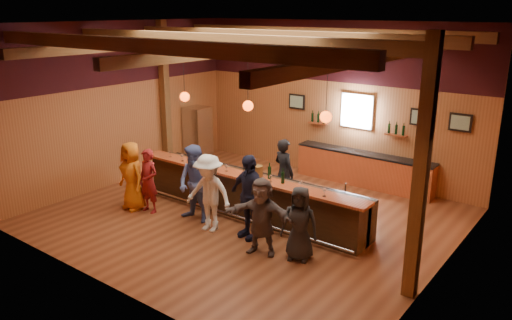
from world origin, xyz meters
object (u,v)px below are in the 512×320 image
Objects in this scene: bar_counter at (253,195)px; customer_orange at (132,176)px; customer_white at (209,193)px; bartender at (284,173)px; bottle_a at (270,172)px; back_bar_cabinet at (363,169)px; customer_brown at (262,216)px; customer_redvest at (149,181)px; customer_dark at (300,224)px; ice_bucket at (258,171)px; stainless_fridge at (198,135)px; customer_navy at (249,197)px; customer_denim at (195,184)px.

customer_orange reaches higher than bar_counter.
bartender is at bearing 70.73° from customer_white.
customer_white is 1.44m from bottle_a.
bartender reaches higher than back_bar_cabinet.
customer_orange reaches higher than customer_brown.
customer_dark is at bearing 1.26° from customer_redvest.
customer_redvest is 3.34m from bartender.
bar_counter is at bearing 72.00° from customer_white.
bottle_a is at bearing 103.14° from customer_brown.
ice_bucket is (2.95, 1.23, 0.38)m from customer_orange.
stainless_fridge reaches higher than customer_redvest.
ice_bucket reaches higher than bar_counter.
back_bar_cabinet is 2.13× the size of customer_navy.
customer_orange is at bearing -69.08° from stainless_fridge.
customer_redvest is (-2.15, -1.36, 0.27)m from bar_counter.
customer_denim reaches higher than back_bar_cabinet.
stainless_fridge is 4.21m from customer_orange.
back_bar_cabinet is 2.79m from bartender.
customer_redvest is 0.98× the size of customer_brown.
back_bar_cabinet is 2.22× the size of stainless_fridge.
customer_white is (-0.24, -1.28, 0.37)m from bar_counter.
customer_navy is 1.08× the size of bartender.
customer_dark is at bearing 3.70° from customer_navy.
customer_redvest is 3.04m from bottle_a.
customer_denim is at bearing -113.59° from back_bar_cabinet.
bar_counter is at bearing 31.55° from customer_redvest.
stainless_fridge is 1.01× the size of customer_white.
customer_dark reaches higher than ice_bucket.
customer_navy is (-0.50, -4.59, 0.46)m from back_bar_cabinet.
customer_dark is (0.90, -4.78, 0.28)m from back_bar_cabinet.
customer_redvest is 2.85m from customer_navy.
ice_bucket is 0.71× the size of bottle_a.
bottle_a is (0.62, -0.19, 0.73)m from bar_counter.
customer_brown is 4.34× the size of bottle_a.
bar_counter is at bearing -108.34° from back_bar_cabinet.
customer_redvest is at bearing 22.57° from customer_orange.
customer_denim is 1.14× the size of customer_brown.
customer_redvest is at bearing -168.80° from customer_denim.
bottle_a is at bearing 105.48° from customer_navy.
customer_denim is 1.75m from bottle_a.
back_bar_cabinet is at bearing 95.08° from customer_navy.
bottle_a reaches higher than ice_bucket.
bottle_a is at bearing 127.16° from customer_dark.
customer_brown is (0.16, -5.03, 0.33)m from back_bar_cabinet.
bar_counter is 1.43m from customer_denim.
back_bar_cabinet is 2.30× the size of bartender.
bartender is (-1.10, 2.43, 0.06)m from customer_brown.
customer_brown reaches higher than customer_dark.
customer_redvest is at bearing -62.67° from stainless_fridge.
customer_dark reaches higher than bottle_a.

